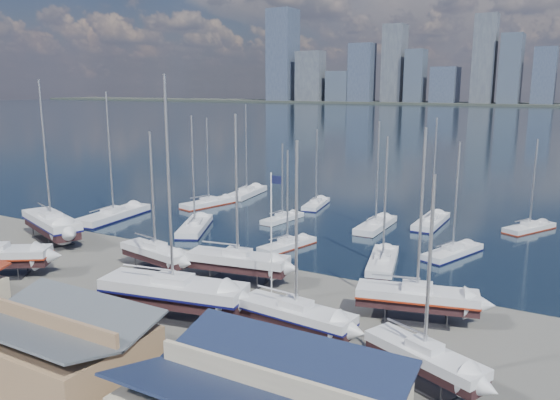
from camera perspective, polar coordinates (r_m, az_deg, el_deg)
The scene contains 29 objects.
ground at distance 50.85m, azimuth -7.92°, elevation -9.66°, with size 1400.00×1400.00×0.00m, color #605E59.
water at distance 349.08m, azimuth 24.96°, elevation 7.59°, with size 1400.00×600.00×0.40m, color #172336.
far_shore at distance 608.32m, azimuth 27.15°, elevation 8.82°, with size 1400.00×80.00×2.20m, color #2D332D.
skyline at distance 602.62m, azimuth 26.70°, elevation 12.48°, with size 639.14×43.80×107.69m.
shed_grey at distance 39.64m, azimuth -22.59°, elevation -13.51°, with size 12.60×8.40×4.17m.
sailboat_cradle_0 at distance 71.86m, azimuth -22.79°, elevation -2.24°, with size 12.52×7.34×19.28m.
sailboat_cradle_2 at distance 56.90m, azimuth -12.87°, elevation -5.39°, with size 8.92×3.91×14.23m.
sailboat_cradle_3 at distance 45.52m, azimuth -11.08°, elevation -9.35°, with size 12.61×5.67×19.41m.
sailboat_cradle_4 at distance 52.77m, azimuth -4.43°, elevation -6.38°, with size 10.16×4.31×16.06m.
sailboat_cradle_5 at distance 41.05m, azimuth 1.67°, elevation -11.88°, with size 9.32×3.31×14.86m.
sailboat_cradle_6 at distance 45.41m, azimuth 14.10°, elevation -9.82°, with size 9.92×4.94×15.48m.
sailboat_cradle_7 at distance 36.51m, azimuth 14.83°, elevation -15.56°, with size 8.36×5.34×13.47m.
sailboat_moored_0 at distance 81.13m, azimuth -16.97°, elevation -1.71°, with size 4.77×12.78×18.66m.
sailboat_moored_1 at distance 86.94m, azimuth -7.44°, elevation -0.42°, with size 4.99×10.04×14.47m.
sailboat_moored_2 at distance 94.38m, azimuth -3.48°, elevation 0.63°, with size 4.54×11.15×16.35m.
sailboat_moored_3 at distance 72.52m, azimuth -8.88°, elevation -2.90°, with size 7.24×10.66×15.61m.
sailboat_moored_4 at distance 76.45m, azimuth 0.25°, elevation -1.98°, with size 3.10×7.76×11.40m.
sailboat_moored_5 at distance 85.72m, azimuth 3.79°, elevation -0.52°, with size 3.85×8.80×12.73m.
sailboat_moored_6 at distance 63.81m, azimuth 0.78°, elevation -4.79°, with size 4.10×8.35×12.03m.
sailboat_moored_7 at distance 73.50m, azimuth 9.96°, elevation -2.73°, with size 2.83×9.84×14.83m.
sailboat_moored_8 at distance 77.03m, azimuth 15.51°, elevation -2.33°, with size 2.86×10.17×15.20m.
sailboat_moored_9 at distance 58.89m, azimuth 10.69°, elevation -6.41°, with size 4.79×9.77×14.21m.
sailboat_moored_10 at distance 63.89m, azimuth 17.59°, elevation -5.33°, with size 5.32×9.23×13.31m.
sailboat_moored_11 at distance 78.37m, azimuth 24.60°, elevation -2.74°, with size 6.04×8.53×12.57m.
car_a at distance 47.19m, azimuth -22.94°, elevation -11.33°, with size 1.68×4.18×1.42m, color gray.
car_b at distance 50.70m, azimuth -24.76°, elevation -9.89°, with size 1.49×4.26×1.40m, color gray.
car_c at distance 43.79m, azimuth -17.57°, elevation -12.80°, with size 2.24×4.85×1.35m, color gray.
car_d at distance 40.08m, azimuth -6.60°, elevation -14.67°, with size 1.89×4.65×1.35m, color gray.
flagpole at distance 46.26m, azimuth -0.83°, elevation -3.13°, with size 1.02×0.12×11.50m.
Camera 1 is at (29.14, -47.37, 18.44)m, focal length 35.00 mm.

